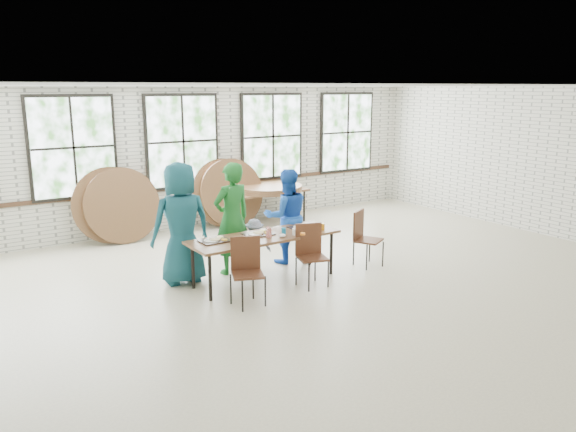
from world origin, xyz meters
name	(u,v)px	position (x,y,z in m)	size (l,w,h in m)	color
room	(183,144)	(0.00, 4.44, 1.83)	(12.00, 12.00, 12.00)	beige
dining_table	(264,239)	(-0.31, 0.60, 0.69)	(2.41, 0.83, 0.74)	brown
chair_near_left	(247,265)	(-0.99, -0.05, 0.56)	(0.54, 0.53, 0.95)	#512C1B
chair_near_right	(310,249)	(0.21, 0.09, 0.56)	(0.52, 0.51, 0.95)	#512C1B
chair_spare	(363,233)	(1.52, 0.38, 0.56)	(0.56, 0.56, 0.95)	#512C1B
adult_teal	(181,223)	(-1.40, 1.25, 0.95)	(0.93, 0.60, 1.90)	#1A5665
adult_green	(232,218)	(-0.53, 1.25, 0.91)	(0.67, 0.44, 1.83)	#1B6625
toddler	(255,244)	(-0.12, 1.25, 0.42)	(0.55, 0.31, 0.85)	#121338
adult_blue	(287,216)	(0.53, 1.25, 0.82)	(0.79, 0.62, 1.63)	blue
storage_table	(268,193)	(1.73, 3.85, 0.69)	(1.84, 0.86, 0.74)	brown
tabletop_clutter	(271,234)	(-0.21, 0.56, 0.77)	(2.01, 0.60, 0.11)	black
round_tops_stacked	(268,188)	(1.73, 3.85, 0.80)	(1.50, 1.50, 0.13)	brown
round_tops_leaning	(176,199)	(-0.33, 4.14, 0.74)	(4.10, 0.50, 1.48)	brown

